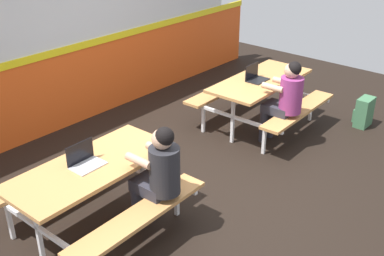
% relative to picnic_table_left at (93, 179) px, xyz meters
% --- Properties ---
extents(ground_plane, '(10.00, 10.00, 0.02)m').
position_rel_picnic_table_left_xyz_m(ground_plane, '(1.54, -0.13, -0.58)').
color(ground_plane, black).
extents(accent_backdrop, '(8.00, 0.14, 2.60)m').
position_rel_picnic_table_left_xyz_m(accent_backdrop, '(1.54, 2.25, 0.67)').
color(accent_backdrop, '#E55119').
rests_on(accent_backdrop, ground).
extents(picnic_table_left, '(1.72, 1.59, 0.74)m').
position_rel_picnic_table_left_xyz_m(picnic_table_left, '(0.00, 0.00, 0.00)').
color(picnic_table_left, tan).
rests_on(picnic_table_left, ground).
extents(picnic_table_right, '(1.72, 1.59, 0.74)m').
position_rel_picnic_table_left_xyz_m(picnic_table_right, '(3.08, 0.07, 0.00)').
color(picnic_table_right, tan).
rests_on(picnic_table_right, ground).
extents(student_nearer, '(0.37, 0.53, 1.21)m').
position_rel_picnic_table_left_xyz_m(student_nearer, '(0.37, -0.55, 0.13)').
color(student_nearer, '#2D2D38').
rests_on(student_nearer, ground).
extents(student_further, '(0.37, 0.53, 1.21)m').
position_rel_picnic_table_left_xyz_m(student_further, '(2.81, -0.50, 0.13)').
color(student_further, '#2D2D38').
rests_on(student_further, ground).
extents(laptop_silver, '(0.33, 0.23, 0.22)m').
position_rel_picnic_table_left_xyz_m(laptop_silver, '(-0.04, 0.04, 0.21)').
color(laptop_silver, silver).
rests_on(laptop_silver, picnic_table_left).
extents(laptop_dark, '(0.33, 0.23, 0.22)m').
position_rel_picnic_table_left_xyz_m(laptop_dark, '(3.00, 0.10, 0.21)').
color(laptop_dark, black).
rests_on(laptop_dark, picnic_table_right).
extents(backpack_dark, '(0.30, 0.22, 0.44)m').
position_rel_picnic_table_left_xyz_m(backpack_dark, '(4.10, -1.10, -0.36)').
color(backpack_dark, '#3F724C').
rests_on(backpack_dark, ground).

